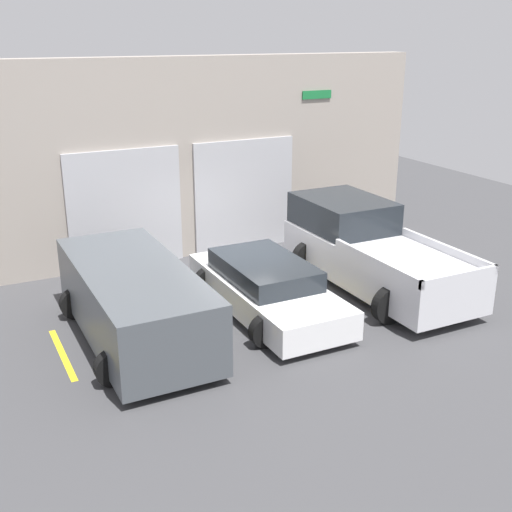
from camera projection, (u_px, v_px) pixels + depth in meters
The scene contains 9 objects.
ground_plane at pixel (245, 294), 14.62m from camera, with size 28.00×28.00×0.00m, color #3D3D3F.
shophouse_building at pixel (189, 160), 16.55m from camera, with size 13.20×0.68×5.09m.
pickup_truck at pixel (368, 250), 14.92m from camera, with size 2.53×5.24×1.84m.
sedan_white at pixel (266, 287), 13.55m from camera, with size 2.15×4.55×1.13m.
sedan_side at pixel (134, 301), 12.24m from camera, with size 2.33×4.85×1.48m.
parking_stripe_far_left at pixel (62, 354), 11.89m from camera, with size 0.12×2.20×0.01m, color gold.
parking_stripe_left at pixel (205, 324), 13.10m from camera, with size 0.12×2.20×0.01m, color gold.
parking_stripe_centre at pixel (323, 299), 14.31m from camera, with size 0.12×2.20×0.01m, color gold.
parking_stripe_right at pixel (423, 278), 15.52m from camera, with size 0.12×2.20×0.01m, color gold.
Camera 1 is at (-5.83, -12.18, 5.68)m, focal length 45.00 mm.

